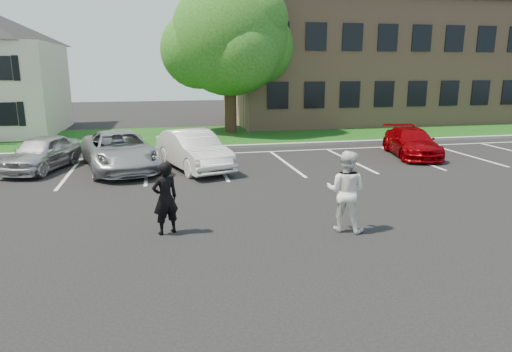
% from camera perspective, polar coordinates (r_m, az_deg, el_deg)
% --- Properties ---
extents(ground_plane, '(90.00, 90.00, 0.00)m').
position_cam_1_polar(ground_plane, '(10.65, 1.15, -7.79)').
color(ground_plane, black).
rests_on(ground_plane, ground).
extents(curb, '(40.00, 0.30, 0.15)m').
position_cam_1_polar(curb, '(22.10, -6.07, 3.55)').
color(curb, gray).
rests_on(curb, ground).
extents(grass_strip, '(44.00, 8.00, 0.08)m').
position_cam_1_polar(grass_strip, '(26.04, -7.05, 4.95)').
color(grass_strip, '#11420E').
rests_on(grass_strip, ground).
extents(stall_lines, '(34.00, 5.36, 0.01)m').
position_cam_1_polar(stall_lines, '(19.36, -0.94, 2.00)').
color(stall_lines, silver).
rests_on(stall_lines, ground).
extents(office_building, '(22.40, 10.40, 8.30)m').
position_cam_1_polar(office_building, '(35.60, 15.46, 13.50)').
color(office_building, '#987658').
rests_on(office_building, ground).
extents(tree, '(7.80, 7.20, 8.80)m').
position_cam_1_polar(tree, '(27.13, -3.16, 16.61)').
color(tree, black).
rests_on(tree, ground).
extents(man_black_suit, '(0.75, 0.63, 1.74)m').
position_cam_1_polar(man_black_suit, '(10.89, -11.28, -2.76)').
color(man_black_suit, black).
rests_on(man_black_suit, ground).
extents(man_white_shirt, '(1.21, 1.16, 1.96)m').
position_cam_1_polar(man_white_shirt, '(11.07, 11.15, -1.89)').
color(man_white_shirt, white).
rests_on(man_white_shirt, ground).
extents(car_silver_west, '(2.72, 4.22, 1.34)m').
position_cam_1_polar(car_silver_west, '(19.21, -25.20, 2.62)').
color(car_silver_west, '#B9BABE').
rests_on(car_silver_west, ground).
extents(car_silver_minivan, '(3.54, 5.67, 1.46)m').
position_cam_1_polar(car_silver_minivan, '(18.28, -16.64, 3.05)').
color(car_silver_minivan, '#A6A9AD').
rests_on(car_silver_minivan, ground).
extents(car_white_sedan, '(2.86, 4.76, 1.48)m').
position_cam_1_polar(car_white_sedan, '(17.75, -7.85, 3.23)').
color(car_white_sedan, silver).
rests_on(car_white_sedan, ground).
extents(car_red_compact, '(2.56, 4.48, 1.22)m').
position_cam_1_polar(car_red_compact, '(21.32, 18.86, 3.99)').
color(car_red_compact, '#7E0004').
rests_on(car_red_compact, ground).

